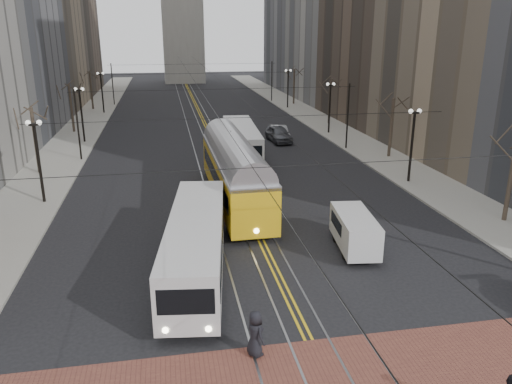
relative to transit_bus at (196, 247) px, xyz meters
name	(u,v)px	position (x,y,z in m)	size (l,w,h in m)	color
ground	(302,326)	(3.91, -5.35, -1.52)	(260.00, 260.00, 0.00)	black
sidewalk_left	(82,130)	(-11.09, 39.65, -1.44)	(5.00, 140.00, 0.15)	gray
sidewalk_right	(321,122)	(18.91, 39.65, -1.44)	(5.00, 140.00, 0.15)	gray
streetcar_rails	(206,127)	(3.91, 39.65, -1.51)	(4.80, 130.00, 0.02)	gray
centre_lines	(206,127)	(3.91, 39.65, -1.51)	(0.42, 130.00, 0.01)	gold
lamp_posts	(221,129)	(3.91, 23.40, 1.28)	(27.60, 57.20, 5.60)	black
street_trees	(214,117)	(3.91, 29.90, 1.28)	(31.68, 53.28, 5.60)	#382D23
trolley_wires	(214,109)	(3.91, 29.49, 2.26)	(25.96, 120.00, 6.60)	black
transit_bus	(196,247)	(0.00, 0.00, 0.00)	(2.53, 12.13, 3.03)	#BDBDBD
streetcar	(235,177)	(3.41, 10.60, 0.29)	(2.85, 15.36, 3.62)	gold
rear_bus	(241,143)	(5.71, 22.43, 0.07)	(2.64, 12.14, 3.17)	silver
cargo_van	(354,233)	(8.69, 1.34, -0.48)	(1.80, 4.67, 2.07)	silver
sedan_grey	(279,134)	(10.89, 29.43, -0.66)	(2.01, 5.01, 1.71)	#47494F
sedan_silver	(279,133)	(11.14, 30.36, -0.73)	(1.65, 4.75, 1.56)	#A0A2A7
pedestrian_a	(255,334)	(1.68, -6.85, -0.60)	(0.89, 0.58, 1.82)	black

